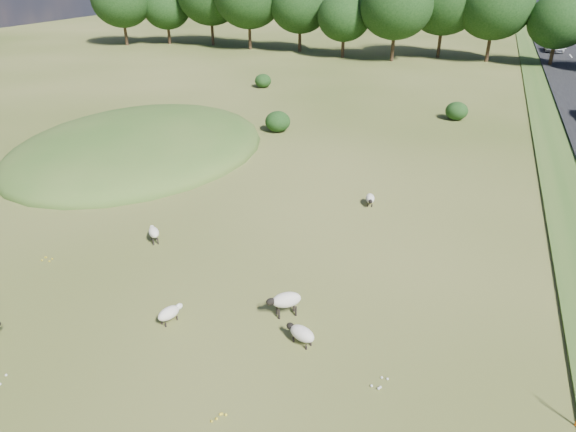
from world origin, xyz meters
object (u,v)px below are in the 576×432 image
object	(u,v)px
sheep_2	(370,199)
sheep_5	(285,300)
sheep_1	(169,313)
car_1	(567,29)
sheep_4	(154,232)
car_2	(554,46)
sheep_0	(301,333)

from	to	relation	value
sheep_2	sheep_5	xyz separation A→B (m)	(-0.82, -10.45, 0.28)
sheep_1	car_1	bearing A→B (deg)	6.85
sheep_4	car_2	distance (m)	69.67
car_2	car_1	bearing A→B (deg)	80.92
sheep_5	sheep_2	bearing A→B (deg)	-131.95
sheep_1	car_2	size ratio (longest dim) A/B	0.22
sheep_1	car_1	distance (m)	97.23
sheep_0	car_2	xyz separation A→B (m)	(12.94, 70.46, 0.53)
sheep_4	car_1	xyz separation A→B (m)	(25.44, 90.00, 0.45)
sheep_1	sheep_2	size ratio (longest dim) A/B	1.02
sheep_5	car_2	bearing A→B (deg)	-138.92
sheep_5	car_1	size ratio (longest dim) A/B	0.26
sheep_5	car_2	xyz separation A→B (m)	(14.00, 69.20, 0.30)
sheep_2	sheep_5	bearing A→B (deg)	-18.97
sheep_2	sheep_5	world-z (taller)	sheep_5
sheep_2	sheep_0	bearing A→B (deg)	-13.31
sheep_0	sheep_1	xyz separation A→B (m)	(-4.82, -0.57, -0.04)
sheep_0	sheep_2	xyz separation A→B (m)	(-0.24, 11.71, -0.05)
sheep_5	car_1	distance (m)	94.67
sheep_1	car_2	distance (m)	73.22
sheep_0	sheep_5	xyz separation A→B (m)	(-1.06, 1.26, 0.24)
sheep_1	sheep_4	bearing A→B (deg)	58.52
sheep_1	sheep_5	bearing A→B (deg)	-44.45
sheep_0	car_2	size ratio (longest dim) A/B	0.24
sheep_0	sheep_4	world-z (taller)	sheep_4
sheep_2	car_2	xyz separation A→B (m)	(13.19, 58.75, 0.58)
sheep_1	sheep_2	xyz separation A→B (m)	(4.58, 12.28, -0.01)
sheep_4	sheep_2	bearing A→B (deg)	-92.23
car_1	car_2	world-z (taller)	car_1
sheep_1	sheep_5	size ratio (longest dim) A/B	0.86
car_1	car_2	bearing A→B (deg)	80.92
car_2	sheep_2	bearing A→B (deg)	-102.65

